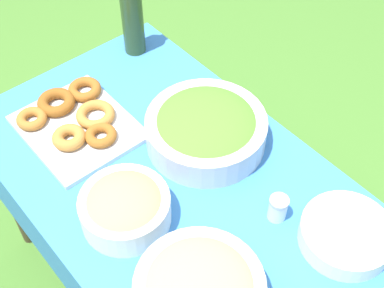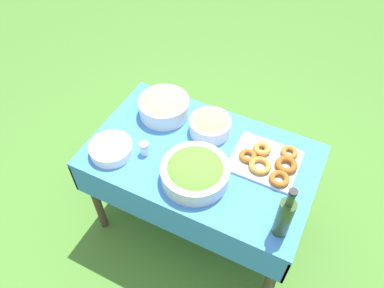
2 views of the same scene
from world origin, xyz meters
TOP-DOWN VIEW (x-y plane):
  - ground_plane at (0.00, 0.00)m, footprint 14.00×14.00m
  - picnic_table at (0.00, 0.00)m, footprint 1.26×0.77m
  - salad_bowl at (0.04, -0.16)m, footprint 0.36×0.36m
  - donut_platter at (0.35, 0.10)m, footprint 0.37×0.32m
  - plate_stack at (-0.45, -0.21)m, footprint 0.24×0.24m
  - olive_oil_bottle at (0.53, -0.26)m, footprint 0.07×0.07m
  - bread_bowl at (-0.03, 0.18)m, footprint 0.24×0.24m
  - salt_shaker at (-0.29, -0.13)m, footprint 0.05×0.05m

SIDE VIEW (x-z plane):
  - ground_plane at x=0.00m, z-range 0.00..0.00m
  - picnic_table at x=0.00m, z-range 0.25..0.96m
  - donut_platter at x=0.35m, z-range 0.71..0.76m
  - plate_stack at x=-0.45m, z-range 0.71..0.77m
  - salt_shaker at x=-0.29m, z-range 0.71..0.79m
  - bread_bowl at x=-0.03m, z-range 0.71..0.82m
  - salad_bowl at x=0.04m, z-range 0.71..0.83m
  - olive_oil_bottle at x=0.53m, z-range 0.68..1.01m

